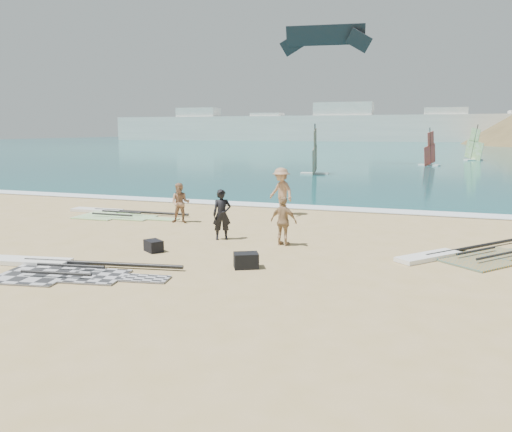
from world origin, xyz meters
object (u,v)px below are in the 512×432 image
(rig_grey, at_px, (56,268))
(beachgoer_mid, at_px, (281,191))
(rig_orange, at_px, (464,256))
(beachgoer_left, at_px, (180,203))
(gear_bag_far, at_px, (154,246))
(rig_green, at_px, (113,214))
(person_wetsuit, at_px, (222,215))
(gear_bag_near, at_px, (246,260))
(beachgoer_back, at_px, (284,221))

(rig_grey, distance_m, beachgoer_mid, 10.49)
(rig_orange, distance_m, beachgoer_left, 10.26)
(gear_bag_far, distance_m, beachgoer_mid, 7.68)
(rig_green, height_order, beachgoer_left, beachgoer_left)
(person_wetsuit, bearing_deg, gear_bag_near, -83.73)
(rig_green, height_order, gear_bag_near, gear_bag_near)
(rig_orange, bearing_deg, gear_bag_near, 159.06)
(gear_bag_near, bearing_deg, person_wetsuit, 122.76)
(rig_orange, distance_m, beachgoer_mid, 8.68)
(gear_bag_far, relative_size, beachgoer_left, 0.37)
(rig_green, xyz_separation_m, gear_bag_near, (8.10, -5.90, 0.15))
(gear_bag_near, xyz_separation_m, beachgoer_mid, (-1.42, 8.22, 0.79))
(rig_grey, height_order, gear_bag_near, gear_bag_near)
(beachgoer_back, bearing_deg, beachgoer_left, -14.93)
(rig_grey, distance_m, rig_orange, 10.98)
(rig_grey, height_order, rig_green, same)
(gear_bag_far, bearing_deg, gear_bag_near, -13.94)
(person_wetsuit, relative_size, beachgoer_back, 1.09)
(person_wetsuit, bearing_deg, beachgoer_mid, 58.27)
(gear_bag_far, distance_m, beachgoer_left, 4.68)
(rig_grey, xyz_separation_m, rig_green, (-3.59, 7.66, 0.00))
(person_wetsuit, distance_m, beachgoer_left, 3.50)
(rig_orange, bearing_deg, beachgoer_mid, 92.82)
(gear_bag_near, xyz_separation_m, gear_bag_far, (-3.17, 0.79, -0.03))
(gear_bag_near, bearing_deg, beachgoer_left, 131.20)
(gear_bag_near, bearing_deg, rig_orange, 28.61)
(rig_grey, xyz_separation_m, beachgoer_left, (-0.07, 6.98, 0.72))
(rig_green, bearing_deg, rig_orange, -13.42)
(gear_bag_near, height_order, gear_bag_far, gear_bag_near)
(rig_orange, xyz_separation_m, gear_bag_near, (-5.42, -2.95, 0.15))
(rig_grey, distance_m, beachgoer_back, 6.59)
(rig_green, distance_m, gear_bag_far, 7.10)
(rig_grey, relative_size, gear_bag_far, 9.76)
(rig_green, height_order, beachgoer_back, beachgoer_back)
(rig_green, height_order, person_wetsuit, person_wetsuit)
(person_wetsuit, bearing_deg, beachgoer_left, 113.19)
(rig_orange, distance_m, gear_bag_far, 8.86)
(rig_grey, bearing_deg, person_wetsuit, 51.82)
(rig_orange, height_order, beachgoer_left, beachgoer_left)
(rig_grey, distance_m, gear_bag_near, 4.84)
(beachgoer_left, bearing_deg, rig_grey, -104.97)
(gear_bag_far, height_order, beachgoer_mid, beachgoer_mid)
(beachgoer_back, bearing_deg, rig_green, -8.53)
(gear_bag_near, relative_size, gear_bag_far, 1.10)
(gear_bag_near, distance_m, beachgoer_mid, 8.38)
(gear_bag_near, xyz_separation_m, beachgoer_left, (-4.57, 5.22, 0.57))
(rig_green, xyz_separation_m, gear_bag_far, (4.92, -5.11, 0.12))
(gear_bag_near, xyz_separation_m, beachgoer_back, (0.22, 2.79, 0.56))
(rig_grey, xyz_separation_m, rig_orange, (9.92, 4.72, -0.00))
(person_wetsuit, bearing_deg, rig_green, 128.10)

